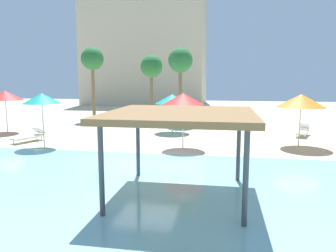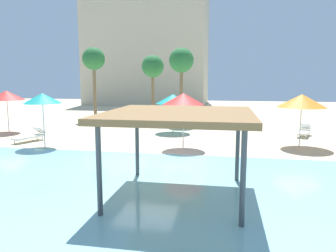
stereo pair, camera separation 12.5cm
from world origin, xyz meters
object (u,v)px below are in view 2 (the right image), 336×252
beach_umbrella_red_2 (6,95)px  beach_umbrella_teal_6 (42,98)px  lounge_chair_2 (304,131)px  palm_tree_2 (153,68)px  shade_pavilion (179,117)px  palm_tree_1 (181,62)px  beach_umbrella_teal_7 (173,99)px  beach_umbrella_red_1 (183,99)px  lounge_chair_1 (31,135)px  beach_umbrella_orange_3 (302,101)px  palm_tree_0 (94,60)px

beach_umbrella_red_2 → beach_umbrella_teal_6: 6.37m
lounge_chair_2 → beach_umbrella_teal_6: bearing=-47.8°
palm_tree_2 → shade_pavilion: bearing=-74.8°
shade_pavilion → beach_umbrella_teal_6: 9.89m
palm_tree_2 → beach_umbrella_teal_6: bearing=-104.3°
palm_tree_1 → beach_umbrella_teal_7: bearing=-90.2°
beach_umbrella_red_1 → lounge_chair_1: (-8.81, 0.24, -2.21)m
beach_umbrella_orange_3 → lounge_chair_2: bearing=73.7°
beach_umbrella_orange_3 → beach_umbrella_teal_6: beach_umbrella_teal_6 is taller
beach_umbrella_red_1 → beach_umbrella_teal_6: beach_umbrella_red_1 is taller
beach_umbrella_teal_7 → lounge_chair_2: (8.29, -0.05, -1.90)m
beach_umbrella_teal_7 → palm_tree_0: 9.58m
beach_umbrella_red_1 → beach_umbrella_teal_6: bearing=-172.0°
beach_umbrella_red_1 → palm_tree_1: palm_tree_1 is taller
beach_umbrella_red_2 → beach_umbrella_teal_7: size_ratio=1.09×
beach_umbrella_red_2 → beach_umbrella_teal_6: size_ratio=0.99×
beach_umbrella_red_1 → lounge_chair_1: beach_umbrella_red_1 is taller
beach_umbrella_teal_7 → shade_pavilion: bearing=-79.8°
lounge_chair_1 → palm_tree_1: 12.16m
beach_umbrella_teal_6 → palm_tree_2: 12.61m
lounge_chair_2 → palm_tree_0: 17.38m
lounge_chair_1 → palm_tree_2: bearing=177.3°
beach_umbrella_orange_3 → beach_umbrella_teal_7: 8.07m
shade_pavilion → palm_tree_1: bearing=97.6°
beach_umbrella_red_1 → beach_umbrella_teal_6: 7.27m
lounge_chair_1 → lounge_chair_2: (15.78, 4.48, 0.00)m
palm_tree_0 → palm_tree_1: 7.72m
beach_umbrella_teal_6 → palm_tree_2: size_ratio=0.51×
palm_tree_1 → beach_umbrella_teal_6: bearing=-121.2°
shade_pavilion → beach_umbrella_red_1: size_ratio=1.51×
beach_umbrella_teal_7 → palm_tree_2: palm_tree_2 is taller
beach_umbrella_red_2 → beach_umbrella_teal_6: bearing=-38.1°
shade_pavilion → beach_umbrella_teal_6: (-7.97, 5.86, 0.12)m
shade_pavilion → palm_tree_0: (-9.71, 16.71, 2.65)m
palm_tree_0 → beach_umbrella_red_1: bearing=-47.7°
beach_umbrella_teal_7 → lounge_chair_2: bearing=-0.4°
beach_umbrella_red_2 → palm_tree_1: (10.90, 5.79, 2.37)m
beach_umbrella_red_1 → beach_umbrella_teal_7: 4.97m
lounge_chair_1 → palm_tree_0: 10.71m
beach_umbrella_teal_7 → palm_tree_1: bearing=89.8°
beach_umbrella_teal_6 → palm_tree_0: 11.28m
beach_umbrella_teal_6 → lounge_chair_2: 15.45m
lounge_chair_1 → palm_tree_2: 12.50m
palm_tree_1 → palm_tree_2: size_ratio=1.06×
beach_umbrella_teal_6 → beach_umbrella_red_2: bearing=141.9°
beach_umbrella_red_1 → lounge_chair_2: bearing=34.2°
beach_umbrella_teal_6 → lounge_chair_1: beach_umbrella_teal_6 is taller
palm_tree_2 → beach_umbrella_red_1: bearing=-69.6°
beach_umbrella_red_1 → beach_umbrella_red_2: size_ratio=1.02×
beach_umbrella_orange_3 → lounge_chair_2: (0.98, 3.36, -2.09)m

